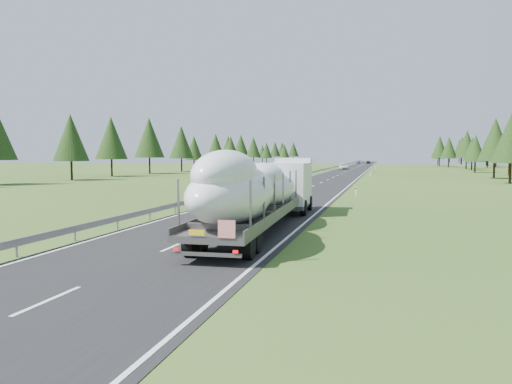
% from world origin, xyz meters
% --- Properties ---
extents(ground, '(400.00, 400.00, 0.00)m').
position_xyz_m(ground, '(0.00, 0.00, 0.00)').
color(ground, '#314D19').
rests_on(ground, ground).
extents(road_surface, '(10.00, 400.00, 0.02)m').
position_xyz_m(road_surface, '(0.00, 100.00, 0.01)').
color(road_surface, black).
rests_on(road_surface, ground).
extents(guardrail, '(0.10, 400.00, 0.76)m').
position_xyz_m(guardrail, '(-5.30, 99.94, 0.60)').
color(guardrail, slate).
rests_on(guardrail, ground).
extents(marker_posts, '(0.13, 350.08, 1.00)m').
position_xyz_m(marker_posts, '(6.50, 155.00, 0.54)').
color(marker_posts, silver).
rests_on(marker_posts, ground).
extents(highway_sign, '(0.08, 0.90, 2.60)m').
position_xyz_m(highway_sign, '(7.20, 80.00, 1.81)').
color(highway_sign, slate).
rests_on(highway_sign, ground).
extents(tree_line_left, '(15.47, 299.36, 12.57)m').
position_xyz_m(tree_line_left, '(-44.03, 107.62, 7.28)').
color(tree_line_left, black).
rests_on(tree_line_left, ground).
extents(boat_truck, '(3.63, 21.69, 4.43)m').
position_xyz_m(boat_truck, '(2.60, 5.55, 2.36)').
color(boat_truck, silver).
rests_on(boat_truck, ground).
extents(distant_van, '(3.19, 6.03, 1.62)m').
position_xyz_m(distant_van, '(-2.26, 123.49, 0.81)').
color(distant_van, white).
rests_on(distant_van, ground).
extents(distant_car_dark, '(2.26, 4.70, 1.55)m').
position_xyz_m(distant_car_dark, '(1.60, 216.41, 0.77)').
color(distant_car_dark, black).
rests_on(distant_car_dark, ground).
extents(distant_car_blue, '(1.48, 4.23, 1.39)m').
position_xyz_m(distant_car_blue, '(-3.11, 220.61, 0.70)').
color(distant_car_blue, '#171C41').
rests_on(distant_car_blue, ground).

